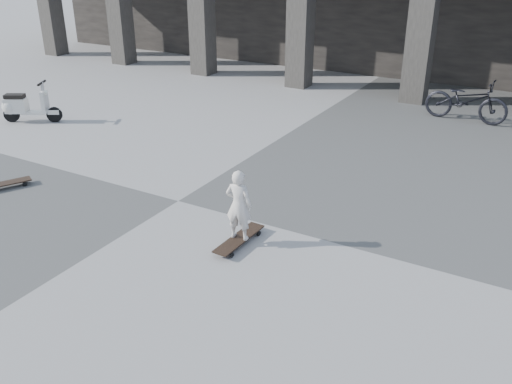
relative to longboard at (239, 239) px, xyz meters
The scene contains 6 objects.
ground 1.84m from the longboard, 156.51° to the left, with size 90.00×90.00×0.00m, color #464644.
longboard is the anchor object (origin of this frame).
skateboard_spare 4.75m from the longboard, behind, with size 0.60×0.89×0.11m.
child 0.56m from the longboard, 165.96° to the left, with size 0.39×0.26×1.07m, color beige.
scooter 8.19m from the longboard, 162.35° to the left, with size 1.31×0.85×1.01m.
bicycle 8.22m from the longboard, 78.12° to the left, with size 0.69×1.99×1.05m, color black.
Camera 1 is at (5.36, -6.65, 4.06)m, focal length 38.00 mm.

